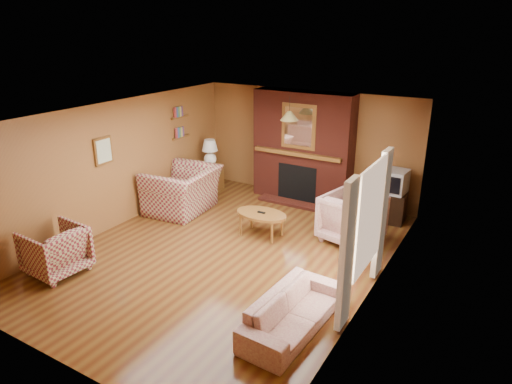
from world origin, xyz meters
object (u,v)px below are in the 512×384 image
Objects in this scene: floral_armchair at (352,218)px; coffee_table at (261,215)px; plaid_armchair at (55,250)px; crt_tv at (393,181)px; floral_sofa at (293,311)px; side_table at (211,177)px; table_lamp at (210,151)px; tv_stand at (391,206)px; fireplace at (303,148)px; plaid_loveseat at (182,190)px.

floral_armchair is 0.99× the size of coffee_table.
plaid_armchair is 1.59× the size of crt_tv.
floral_sofa is 5.48m from side_table.
table_lamp reaches higher than floral_sofa.
crt_tv is (0.00, -0.01, 0.53)m from tv_stand.
fireplace reaches higher than crt_tv.
floral_sofa is 2.83× the size of table_lamp.
coffee_table is at bearing 79.06° from plaid_loveseat.
fireplace is 2.47× the size of floral_armchair.
crt_tv reaches higher than plaid_armchair.
crt_tv is (0.37, 1.26, 0.39)m from floral_armchair.
crt_tv is (4.00, 4.70, 0.45)m from plaid_armchair.
plaid_armchair is 0.87× the size of floral_armchair.
plaid_armchair is at bearing -134.26° from tv_stand.
floral_armchair is at bearing -13.56° from table_lamp.
table_lamp is (-2.27, 1.55, 0.55)m from coffee_table.
side_table is at bearing 90.00° from table_lamp.
tv_stand reaches higher than coffee_table.
plaid_armchair is (-0.10, -3.01, -0.07)m from plaid_loveseat.
fireplace reaches higher than floral_sofa.
side_table is (-2.27, 1.55, -0.10)m from coffee_table.
tv_stand is (4.00, 4.70, -0.08)m from plaid_armchair.
side_table reaches higher than floral_sofa.
floral_sofa is 2.81× the size of side_table.
side_table is 0.65m from table_lamp.
plaid_armchair reaches higher than side_table.
side_table is (-0.25, 1.35, -0.15)m from plaid_loveseat.
table_lamp is (-4.00, 3.74, 0.70)m from floral_sofa.
floral_sofa is 4.09m from tv_stand.
table_lamp is 4.21m from tv_stand.
fireplace is 2.23m from coffee_table.
side_table is (-0.15, 4.35, -0.08)m from plaid_armchair.
crt_tv reaches higher than tv_stand.
table_lamp is at bearing 50.13° from floral_sofa.
side_table is 4.16m from tv_stand.
crt_tv is at bearing 45.18° from coffee_table.
floral_sofa is 1.77× the size of floral_armchair.
fireplace is at bearing 27.16° from floral_sofa.
floral_armchair is at bearing -110.11° from tv_stand.
fireplace is at bearing 94.63° from coffee_table.
plaid_armchair is 4.36m from side_table.
fireplace is 2.43× the size of coffee_table.
tv_stand is at bearing -5.15° from fireplace.
tv_stand is at bearing 45.27° from coffee_table.
floral_armchair is at bearing -40.69° from fireplace.
floral_sofa is 2.84m from floral_armchair.
table_lamp is at bearing -179.05° from tv_stand.
fireplace reaches higher than plaid_armchair.
plaid_armchair reaches higher than floral_sofa.
plaid_armchair reaches higher than coffee_table.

